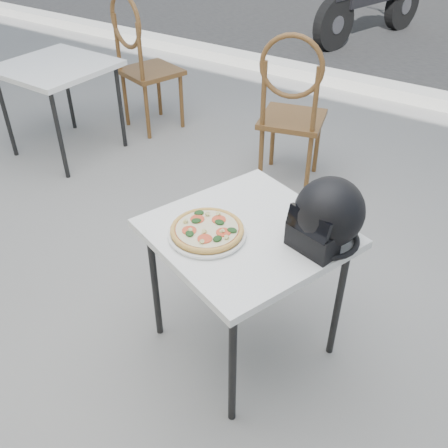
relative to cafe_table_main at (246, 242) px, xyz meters
The scene contains 10 objects.
ground 0.98m from the cafe_table_main, 130.89° to the left, with size 80.00×80.00×0.00m, color gray.
curb 3.64m from the cafe_table_main, 97.83° to the left, with size 30.00×0.25×0.12m, color #ADACA2.
cafe_table_main is the anchor object (origin of this frame).
plate 0.18m from the cafe_table_main, 132.71° to the right, with size 0.39×0.39×0.02m.
pizza 0.19m from the cafe_table_main, 132.75° to the right, with size 0.31×0.31×0.04m.
helmet 0.37m from the cafe_table_main, 19.03° to the left, with size 0.34×0.35×0.28m.
cafe_chair_main 1.55m from the cafe_table_main, 110.20° to the left, with size 0.52×0.52×1.12m.
cafe_table_side 2.45m from the cafe_table_main, 157.34° to the left, with size 0.77×0.77×0.72m.
cafe_chair_side 2.58m from the cafe_table_main, 141.22° to the left, with size 0.55×0.55×1.16m.
motorcycle 5.54m from the cafe_table_main, 104.37° to the left, with size 0.76×2.08×1.06m.
Camera 1 is at (1.33, -2.01, 1.95)m, focal length 40.00 mm.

